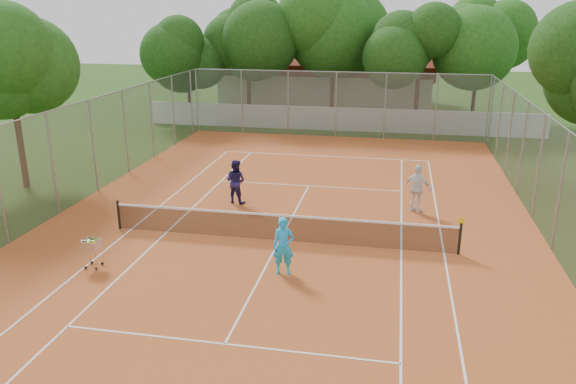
% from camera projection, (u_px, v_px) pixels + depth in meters
% --- Properties ---
extents(ground, '(120.00, 120.00, 0.00)m').
position_uv_depth(ground, '(280.00, 241.00, 19.31)').
color(ground, '#1F3D10').
rests_on(ground, ground).
extents(court_pad, '(18.00, 34.00, 0.02)m').
position_uv_depth(court_pad, '(280.00, 241.00, 19.31)').
color(court_pad, '#B45423').
rests_on(court_pad, ground).
extents(court_lines, '(10.98, 23.78, 0.01)m').
position_uv_depth(court_lines, '(280.00, 240.00, 19.30)').
color(court_lines, white).
rests_on(court_lines, court_pad).
extents(tennis_net, '(11.88, 0.10, 0.98)m').
position_uv_depth(tennis_net, '(280.00, 227.00, 19.15)').
color(tennis_net, black).
rests_on(tennis_net, court_pad).
extents(perimeter_fence, '(18.00, 34.00, 4.00)m').
position_uv_depth(perimeter_fence, '(279.00, 186.00, 18.69)').
color(perimeter_fence, slate).
rests_on(perimeter_fence, ground).
extents(boundary_wall, '(26.00, 0.30, 1.50)m').
position_uv_depth(boundary_wall, '(339.00, 119.00, 36.81)').
color(boundary_wall, silver).
rests_on(boundary_wall, ground).
extents(clubhouse, '(16.40, 9.00, 4.40)m').
position_uv_depth(clubhouse, '(328.00, 78.00, 46.06)').
color(clubhouse, beige).
rests_on(clubhouse, ground).
extents(tropical_trees, '(29.00, 19.00, 10.00)m').
position_uv_depth(tropical_trees, '(345.00, 49.00, 38.30)').
color(tropical_trees, '#12360D').
rests_on(tropical_trees, ground).
extents(player_near, '(0.69, 0.50, 1.77)m').
position_uv_depth(player_near, '(283.00, 246.00, 16.65)').
color(player_near, '#1CAAEF').
rests_on(player_near, court_pad).
extents(player_far_left, '(1.03, 0.89, 1.81)m').
position_uv_depth(player_far_left, '(236.00, 181.00, 22.85)').
color(player_far_left, '#211A4F').
rests_on(player_far_left, court_pad).
extents(player_far_right, '(1.20, 0.88, 1.89)m').
position_uv_depth(player_far_right, '(417.00, 188.00, 21.82)').
color(player_far_right, white).
rests_on(player_far_right, court_pad).
extents(ball_hopper, '(0.62, 0.62, 0.99)m').
position_uv_depth(ball_hopper, '(93.00, 252.00, 17.16)').
color(ball_hopper, silver).
rests_on(ball_hopper, court_pad).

